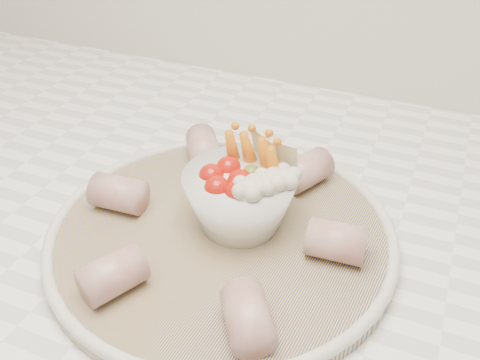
% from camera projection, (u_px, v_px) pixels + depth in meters
% --- Properties ---
extents(serving_platter, '(0.38, 0.38, 0.02)m').
position_uv_depth(serving_platter, '(222.00, 233.00, 0.54)').
color(serving_platter, navy).
rests_on(serving_platter, kitchen_counter).
extents(veggie_bowl, '(0.11, 0.11, 0.09)m').
position_uv_depth(veggie_bowl, '(242.00, 195.00, 0.53)').
color(veggie_bowl, white).
rests_on(veggie_bowl, serving_platter).
extents(cured_meat_rolls, '(0.29, 0.29, 0.04)m').
position_uv_depth(cured_meat_rolls, '(221.00, 216.00, 0.53)').
color(cured_meat_rolls, '#A14C49').
rests_on(cured_meat_rolls, serving_platter).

